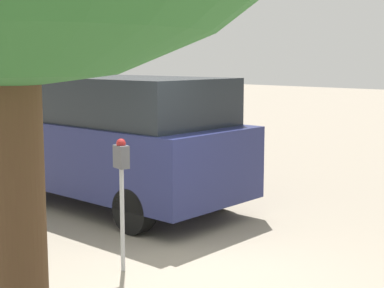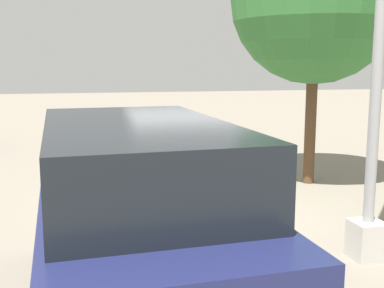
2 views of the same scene
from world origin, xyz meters
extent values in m
plane|color=gray|center=(0.00, 0.00, 0.00)|extent=(80.00, 80.00, 0.00)
cylinder|color=#9E9EA3|center=(0.76, 0.39, 0.61)|extent=(0.05, 0.05, 1.21)
cube|color=#47474C|center=(0.76, 0.39, 1.34)|extent=(0.22, 0.15, 0.26)
sphere|color=maroon|center=(0.76, 0.39, 1.50)|extent=(0.11, 0.11, 0.11)
cube|color=navy|center=(3.25, -1.49, 0.88)|extent=(4.66, 2.23, 1.09)
cube|color=black|center=(3.13, -1.50, 1.79)|extent=(3.73, 2.03, 0.73)
cube|color=orange|center=(5.45, -0.73, 0.48)|extent=(0.09, 0.12, 0.20)
cylinder|color=black|center=(4.63, -0.54, 0.33)|extent=(0.67, 0.27, 0.66)
cylinder|color=black|center=(4.70, -2.32, 0.33)|extent=(0.67, 0.27, 0.66)
cylinder|color=black|center=(1.79, -0.66, 0.33)|extent=(0.67, 0.27, 0.66)
cylinder|color=black|center=(1.87, -2.45, 0.33)|extent=(0.67, 0.27, 0.66)
cylinder|color=#513823|center=(-1.87, 3.14, 1.43)|extent=(0.26, 0.26, 2.87)
camera|label=1|loc=(-4.37, 4.52, 2.44)|focal=55.00mm
camera|label=2|loc=(8.23, -2.10, 2.75)|focal=45.00mm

